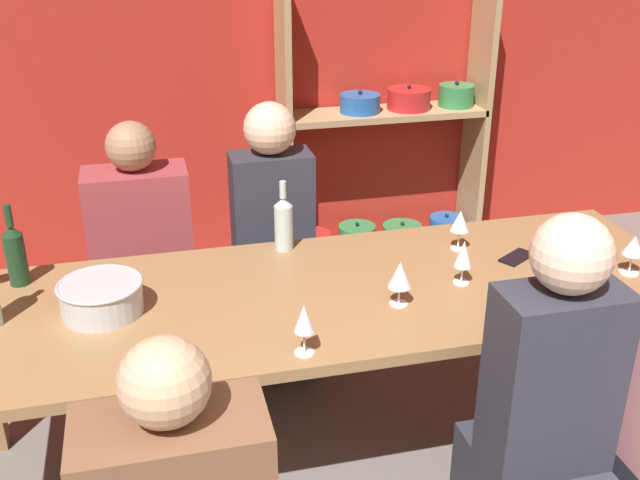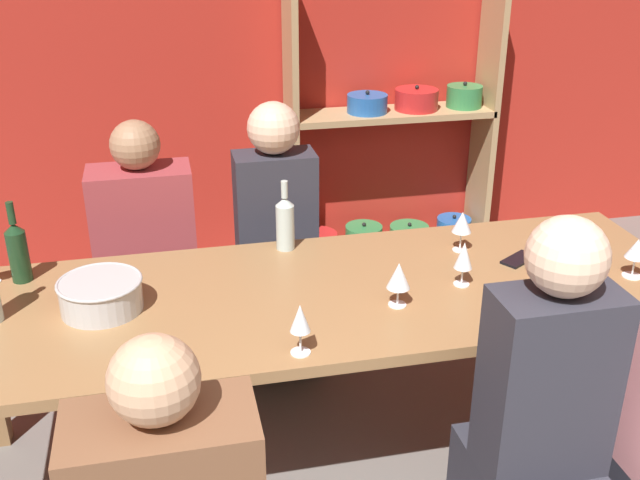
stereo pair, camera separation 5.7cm
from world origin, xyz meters
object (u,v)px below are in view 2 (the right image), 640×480
person_far_a (150,282)px  person_near_b (535,467)px  shelf_unit (393,163)px  wine_glass_red_a (399,277)px  mixing_bowl (101,294)px  dining_table (326,310)px  person_far_b (277,266)px  wine_bottle_amber (285,222)px  cell_phone (519,259)px  wine_glass_red_d (462,223)px  wine_glass_white_b (464,257)px  wine_bottle_green (18,251)px  wine_glass_empty_a (300,320)px  wine_glass_red_b (637,250)px  wine_glass_red_c (548,275)px

person_far_a → person_near_b: size_ratio=0.92×
shelf_unit → wine_glass_red_a: 2.00m
mixing_bowl → wine_glass_red_a: bearing=-10.8°
dining_table → person_far_b: size_ratio=2.18×
wine_bottle_amber → cell_phone: 0.90m
wine_glass_red_d → person_far_a: (-1.21, 0.60, -0.43)m
wine_glass_white_b → wine_bottle_green: bearing=166.2°
shelf_unit → wine_glass_red_a: bearing=-107.3°
person_near_b → person_far_a: bearing=125.1°
wine_glass_red_a → wine_glass_empty_a: size_ratio=0.95×
shelf_unit → person_far_b: size_ratio=1.39×
dining_table → person_far_b: 0.78m
dining_table → wine_bottle_amber: size_ratio=9.51×
mixing_bowl → wine_glass_red_b: wine_glass_red_b is taller
wine_bottle_green → cell_phone: 1.83m
wine_glass_red_b → wine_glass_red_c: wine_glass_red_c is taller
wine_glass_red_a → dining_table: bearing=144.2°
wine_bottle_green → wine_glass_white_b: 1.57m
person_near_b → wine_glass_red_d: bearing=82.2°
dining_table → wine_glass_red_c: (0.67, -0.29, 0.21)m
mixing_bowl → wine_glass_red_d: 1.35m
wine_glass_white_b → cell_phone: 0.33m
shelf_unit → wine_bottle_amber: (-0.88, -1.36, 0.27)m
wine_bottle_amber → person_near_b: bearing=-64.3°
wine_glass_red_b → person_far_b: (-1.16, 0.89, -0.37)m
wine_glass_red_c → person_near_b: size_ratio=0.15×
dining_table → wine_glass_white_b: bearing=-7.2°
wine_glass_red_a → person_far_a: (-0.83, 0.96, -0.42)m
mixing_bowl → wine_glass_white_b: size_ratio=1.70×
wine_bottle_green → cell_phone: bearing=-7.5°
shelf_unit → wine_glass_red_b: shelf_unit is taller
person_far_a → wine_glass_red_a: bearing=131.0°
wine_glass_red_c → person_near_b: (-0.22, -0.43, -0.38)m
wine_glass_red_c → person_far_a: person_far_a is taller
wine_glass_red_a → wine_glass_red_c: wine_glass_red_c is taller
wine_glass_red_b → person_near_b: (-0.65, -0.59, -0.36)m
person_far_b → wine_glass_red_d: bearing=139.5°
wine_bottle_amber → wine_glass_white_b: bearing=-38.1°
shelf_unit → wine_bottle_green: (-1.84, -1.42, 0.27)m
wine_bottle_green → person_far_b: bearing=23.9°
shelf_unit → wine_glass_red_d: 1.57m
mixing_bowl → wine_bottle_green: wine_bottle_green is taller
mixing_bowl → wine_glass_empty_a: 0.72m
shelf_unit → wine_glass_red_c: 2.06m
wine_bottle_amber → person_far_b: (0.02, 0.38, -0.38)m
wine_bottle_green → wine_glass_empty_a: (0.88, -0.68, -0.00)m
wine_glass_red_d → person_near_b: (-0.13, -0.94, -0.36)m
shelf_unit → wine_bottle_amber: size_ratio=6.06×
wine_glass_red_a → person_far_b: 1.01m
person_near_b → person_far_b: bearing=109.0°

